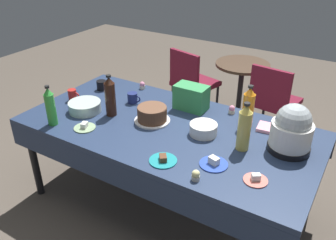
{
  "coord_description": "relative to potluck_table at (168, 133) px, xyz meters",
  "views": [
    {
      "loc": [
        1.2,
        -1.95,
        2.06
      ],
      "look_at": [
        0.0,
        0.0,
        0.8
      ],
      "focal_mm": 37.89,
      "sensor_mm": 36.0,
      "label": 1
    }
  ],
  "objects": [
    {
      "name": "ground",
      "position": [
        0.0,
        0.0,
        -0.69
      ],
      "size": [
        9.0,
        9.0,
        0.0
      ],
      "primitive_type": "plane",
      "color": "brown"
    },
    {
      "name": "potluck_table",
      "position": [
        0.0,
        0.0,
        0.0
      ],
      "size": [
        2.2,
        1.1,
        0.75
      ],
      "color": "navy",
      "rests_on": "ground"
    },
    {
      "name": "frosted_layer_cake",
      "position": [
        -0.14,
        0.0,
        0.12
      ],
      "size": [
        0.27,
        0.27,
        0.12
      ],
      "color": "silver",
      "rests_on": "potluck_table"
    },
    {
      "name": "slow_cooker",
      "position": [
        0.85,
        0.14,
        0.22
      ],
      "size": [
        0.28,
        0.28,
        0.33
      ],
      "color": "black",
      "rests_on": "potluck_table"
    },
    {
      "name": "glass_salad_bowl",
      "position": [
        -0.69,
        -0.14,
        0.1
      ],
      "size": [
        0.26,
        0.26,
        0.08
      ],
      "primitive_type": "cylinder",
      "color": "#B2C6BC",
      "rests_on": "potluck_table"
    },
    {
      "name": "ceramic_snack_bowl",
      "position": [
        0.28,
        0.03,
        0.1
      ],
      "size": [
        0.2,
        0.2,
        0.08
      ],
      "primitive_type": "cylinder",
      "color": "silver",
      "rests_on": "potluck_table"
    },
    {
      "name": "dessert_plate_cobalt",
      "position": [
        0.5,
        -0.27,
        0.07
      ],
      "size": [
        0.18,
        0.18,
        0.05
      ],
      "color": "#2D4CB2",
      "rests_on": "potluck_table"
    },
    {
      "name": "dessert_plate_coral",
      "position": [
        0.77,
        -0.28,
        0.07
      ],
      "size": [
        0.14,
        0.14,
        0.05
      ],
      "color": "#E07266",
      "rests_on": "potluck_table"
    },
    {
      "name": "dessert_plate_sage",
      "position": [
        -0.51,
        -0.35,
        0.07
      ],
      "size": [
        0.16,
        0.16,
        0.05
      ],
      "color": "#8CA87F",
      "rests_on": "potluck_table"
    },
    {
      "name": "dessert_plate_teal",
      "position": [
        0.21,
        -0.4,
        0.07
      ],
      "size": [
        0.18,
        0.18,
        0.04
      ],
      "color": "teal",
      "rests_on": "potluck_table"
    },
    {
      "name": "cupcake_rose",
      "position": [
        0.47,
        -0.46,
        0.09
      ],
      "size": [
        0.05,
        0.05,
        0.07
      ],
      "color": "beige",
      "rests_on": "potluck_table"
    },
    {
      "name": "cupcake_mint",
      "position": [
        0.32,
        0.44,
        0.09
      ],
      "size": [
        0.05,
        0.05,
        0.07
      ],
      "color": "beige",
      "rests_on": "potluck_table"
    },
    {
      "name": "cupcake_lemon",
      "position": [
        -0.56,
        0.46,
        0.09
      ],
      "size": [
        0.05,
        0.05,
        0.07
      ],
      "color": "beige",
      "rests_on": "potluck_table"
    },
    {
      "name": "soda_bottle_cola",
      "position": [
        -0.47,
        -0.08,
        0.22
      ],
      "size": [
        0.08,
        0.08,
        0.33
      ],
      "color": "#33190F",
      "rests_on": "potluck_table"
    },
    {
      "name": "soda_bottle_orange_juice",
      "position": [
        0.5,
        0.31,
        0.21
      ],
      "size": [
        0.08,
        0.08,
        0.33
      ],
      "color": "orange",
      "rests_on": "potluck_table"
    },
    {
      "name": "soda_bottle_lime_soda",
      "position": [
        -0.75,
        -0.43,
        0.21
      ],
      "size": [
        0.07,
        0.07,
        0.31
      ],
      "color": "green",
      "rests_on": "potluck_table"
    },
    {
      "name": "soda_bottle_ginger_ale",
      "position": [
        0.58,
        -0.0,
        0.22
      ],
      "size": [
        0.09,
        0.09,
        0.34
      ],
      "color": "gold",
      "rests_on": "potluck_table"
    },
    {
      "name": "coffee_mug_black",
      "position": [
        -0.86,
        0.25,
        0.1
      ],
      "size": [
        0.13,
        0.09,
        0.08
      ],
      "color": "black",
      "rests_on": "potluck_table"
    },
    {
      "name": "coffee_mug_red",
      "position": [
        -0.92,
        -0.05,
        0.11
      ],
      "size": [
        0.11,
        0.07,
        0.1
      ],
      "color": "#B2231E",
      "rests_on": "potluck_table"
    },
    {
      "name": "coffee_mug_navy",
      "position": [
        -0.46,
        0.18,
        0.11
      ],
      "size": [
        0.12,
        0.08,
        0.09
      ],
      "color": "navy",
      "rests_on": "potluck_table"
    },
    {
      "name": "soda_carton",
      "position": [
        0.01,
        0.34,
        0.16
      ],
      "size": [
        0.26,
        0.16,
        0.2
      ],
      "primitive_type": "cube",
      "rotation": [
        0.0,
        0.0,
        0.0
      ],
      "color": "#338C4C",
      "rests_on": "potluck_table"
    },
    {
      "name": "paper_napkin_stack",
      "position": [
        0.65,
        0.34,
        0.07
      ],
      "size": [
        0.15,
        0.15,
        0.02
      ],
      "primitive_type": "cube",
      "rotation": [
        0.0,
        0.0,
        0.11
      ],
      "color": "pink",
      "rests_on": "potluck_table"
    },
    {
      "name": "maroon_chair_left",
      "position": [
        -0.57,
        1.45,
        -0.2
      ],
      "size": [
        0.54,
        0.54,
        0.85
      ],
      "color": "maroon",
      "rests_on": "ground"
    },
    {
      "name": "maroon_chair_right",
      "position": [
        0.39,
        1.45,
        -0.2
      ],
      "size": [
        0.49,
        0.49,
        0.85
      ],
      "color": "maroon",
      "rests_on": "ground"
    },
    {
      "name": "round_cafe_table",
      "position": [
        -0.05,
        1.67,
        -0.19
      ],
      "size": [
        0.6,
        0.6,
        0.72
      ],
      "color": "#473323",
      "rests_on": "ground"
    }
  ]
}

